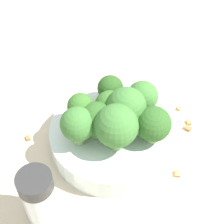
{
  "coord_description": "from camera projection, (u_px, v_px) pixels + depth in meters",
  "views": [
    {
      "loc": [
        0.06,
        0.31,
        0.44
      ],
      "look_at": [
        0.0,
        0.0,
        0.07
      ],
      "focal_mm": 60.0,
      "sensor_mm": 36.0,
      "label": 1
    }
  ],
  "objects": [
    {
      "name": "ground_plane",
      "position": [
        112.0,
        145.0,
        0.54
      ],
      "size": [
        3.0,
        3.0,
        0.0
      ],
      "primitive_type": "plane",
      "color": "beige"
    },
    {
      "name": "bowl",
      "position": [
        112.0,
        137.0,
        0.52
      ],
      "size": [
        0.17,
        0.17,
        0.04
      ],
      "primitive_type": "cylinder",
      "color": "silver",
      "rests_on": "ground_plane"
    },
    {
      "name": "broccoli_floret_0",
      "position": [
        116.0,
        127.0,
        0.46
      ],
      "size": [
        0.06,
        0.06,
        0.07
      ],
      "color": "#7A9E5B",
      "rests_on": "bowl"
    },
    {
      "name": "broccoli_floret_1",
      "position": [
        153.0,
        125.0,
        0.47
      ],
      "size": [
        0.05,
        0.05,
        0.05
      ],
      "color": "#8EB770",
      "rests_on": "bowl"
    },
    {
      "name": "broccoli_floret_2",
      "position": [
        108.0,
        107.0,
        0.5
      ],
      "size": [
        0.04,
        0.04,
        0.05
      ],
      "color": "#8EB770",
      "rests_on": "bowl"
    },
    {
      "name": "broccoli_floret_3",
      "position": [
        142.0,
        97.0,
        0.51
      ],
      "size": [
        0.04,
        0.04,
        0.05
      ],
      "color": "#84AD66",
      "rests_on": "bowl"
    },
    {
      "name": "broccoli_floret_4",
      "position": [
        78.0,
        125.0,
        0.47
      ],
      "size": [
        0.04,
        0.04,
        0.06
      ],
      "color": "#8EB770",
      "rests_on": "bowl"
    },
    {
      "name": "broccoli_floret_5",
      "position": [
        81.0,
        109.0,
        0.49
      ],
      "size": [
        0.04,
        0.04,
        0.06
      ],
      "color": "#7A9E5B",
      "rests_on": "bowl"
    },
    {
      "name": "broccoli_floret_6",
      "position": [
        96.0,
        120.0,
        0.48
      ],
      "size": [
        0.05,
        0.05,
        0.05
      ],
      "color": "#7A9E5B",
      "rests_on": "bowl"
    },
    {
      "name": "broccoli_floret_7",
      "position": [
        110.0,
        89.0,
        0.52
      ],
      "size": [
        0.04,
        0.04,
        0.05
      ],
      "color": "#7A9E5B",
      "rests_on": "bowl"
    },
    {
      "name": "broccoli_floret_8",
      "position": [
        126.0,
        108.0,
        0.48
      ],
      "size": [
        0.05,
        0.05,
        0.07
      ],
      "color": "#84AD66",
      "rests_on": "bowl"
    },
    {
      "name": "pepper_shaker",
      "position": [
        39.0,
        197.0,
        0.43
      ],
      "size": [
        0.04,
        0.04,
        0.08
      ],
      "color": "silver",
      "rests_on": "ground_plane"
    },
    {
      "name": "almond_crumb_0",
      "position": [
        188.0,
        127.0,
        0.55
      ],
      "size": [
        0.01,
        0.01,
        0.01
      ],
      "primitive_type": "cube",
      "rotation": [
        0.0,
        0.0,
        5.41
      ],
      "color": "olive",
      "rests_on": "ground_plane"
    },
    {
      "name": "almond_crumb_1",
      "position": [
        189.0,
        121.0,
        0.56
      ],
      "size": [
        0.01,
        0.01,
        0.01
      ],
      "primitive_type": "cube",
      "rotation": [
        0.0,
        0.0,
        1.57
      ],
      "color": "#AD7F4C",
      "rests_on": "ground_plane"
    },
    {
      "name": "almond_crumb_2",
      "position": [
        179.0,
        108.0,
        0.58
      ],
      "size": [
        0.01,
        0.01,
        0.01
      ],
      "primitive_type": "cube",
      "rotation": [
        0.0,
        0.0,
        1.0
      ],
      "color": "#AD7F4C",
      "rests_on": "ground_plane"
    },
    {
      "name": "almond_crumb_3",
      "position": [
        177.0,
        173.0,
        0.5
      ],
      "size": [
        0.01,
        0.01,
        0.01
      ],
      "primitive_type": "cube",
      "rotation": [
        0.0,
        0.0,
        4.54
      ],
      "color": "#AD7F4C",
      "rests_on": "ground_plane"
    },
    {
      "name": "almond_crumb_4",
      "position": [
        28.0,
        137.0,
        0.54
      ],
      "size": [
        0.01,
        0.01,
        0.01
      ],
      "primitive_type": "cube",
      "rotation": [
        0.0,
        0.0,
        1.77
      ],
      "color": "olive",
      "rests_on": "ground_plane"
    }
  ]
}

